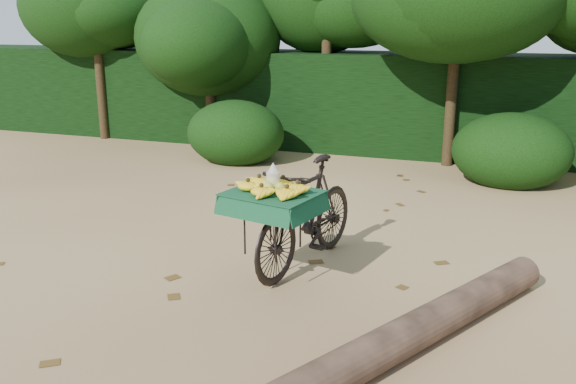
% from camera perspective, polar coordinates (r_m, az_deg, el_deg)
% --- Properties ---
extents(ground, '(80.00, 80.00, 0.00)m').
position_cam_1_polar(ground, '(5.87, 4.54, -8.21)').
color(ground, tan).
rests_on(ground, ground).
extents(vendor_bicycle, '(1.02, 1.92, 1.09)m').
position_cam_1_polar(vendor_bicycle, '(5.98, 1.62, -1.99)').
color(vendor_bicycle, black).
rests_on(vendor_bicycle, ground).
extents(fallen_log, '(2.14, 3.65, 0.29)m').
position_cam_1_polar(fallen_log, '(4.53, 9.26, -14.03)').
color(fallen_log, brown).
rests_on(fallen_log, ground).
extents(hedge_backdrop, '(26.00, 1.80, 1.80)m').
position_cam_1_polar(hedge_backdrop, '(11.67, 12.96, 8.07)').
color(hedge_backdrop, black).
rests_on(hedge_backdrop, ground).
extents(tree_row, '(14.50, 2.00, 4.00)m').
position_cam_1_polar(tree_row, '(10.89, 9.29, 13.56)').
color(tree_row, black).
rests_on(tree_row, ground).
extents(bush_clumps, '(8.80, 1.70, 0.90)m').
position_cam_1_polar(bush_clumps, '(9.72, 14.23, 3.82)').
color(bush_clumps, black).
rests_on(bush_clumps, ground).
extents(leaf_litter, '(7.00, 7.30, 0.01)m').
position_cam_1_polar(leaf_litter, '(6.45, 6.08, -5.94)').
color(leaf_litter, '#553A16').
rests_on(leaf_litter, ground).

